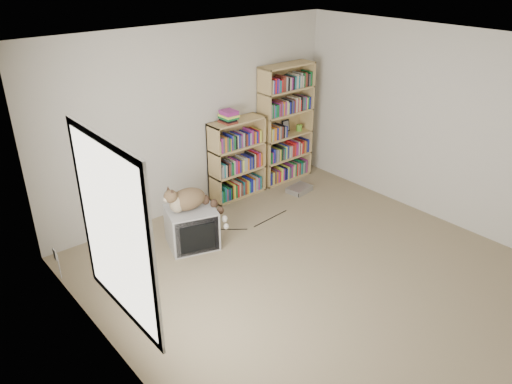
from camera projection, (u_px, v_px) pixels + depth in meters
floor at (327, 282)px, 5.50m from camera, size 4.50×5.00×0.01m
wall_back at (195, 120)px, 6.68m from camera, size 4.50×0.02×2.50m
wall_left at (128, 260)px, 3.65m from camera, size 0.02×5.00×2.50m
wall_right at (456, 131)px, 6.25m from camera, size 0.02×5.00×2.50m
ceiling at (344, 50)px, 4.41m from camera, size 4.50×5.00×0.02m
window at (114, 232)px, 3.73m from camera, size 0.02×1.22×1.52m
crt_tv at (192, 227)px, 6.09m from camera, size 0.70×0.67×0.50m
cat at (193, 202)px, 5.95m from camera, size 0.68×0.53×0.56m
bookcase_tall at (285, 127)px, 7.63m from camera, size 0.90×0.30×1.81m
bookcase_short at (236, 162)px, 7.23m from camera, size 0.85×0.30×1.16m
book_stack at (228, 117)px, 6.80m from camera, size 0.20×0.26×0.17m
green_mug at (299, 128)px, 7.82m from camera, size 0.09×0.09×0.10m
framed_print at (286, 126)px, 7.76m from camera, size 0.14×0.05×0.19m
dvd_player at (299, 189)px, 7.53m from camera, size 0.39×0.31×0.08m
wall_outlet at (55, 255)px, 5.41m from camera, size 0.01×0.08×0.13m
floor_cables at (241, 231)px, 6.48m from camera, size 1.20×0.70×0.01m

